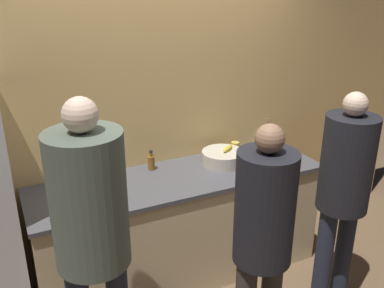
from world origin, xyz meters
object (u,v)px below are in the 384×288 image
utensil_crock (267,139)px  person_right (344,182)px  cup_yellow (235,146)px  person_left (91,222)px  fruit_bowl (223,157)px  bottle_dark (246,169)px  bottle_green (282,158)px  person_center (263,231)px  bottle_amber (151,162)px

utensil_crock → person_right: bearing=-92.3°
person_right → cup_yellow: (-0.27, 1.05, -0.05)m
person_left → fruit_bowl: size_ratio=5.18×
person_left → bottle_dark: bearing=21.0°
person_left → bottle_green: (1.69, 0.55, -0.15)m
person_right → utensil_crock: (0.04, 1.00, -0.02)m
bottle_dark → cup_yellow: size_ratio=2.19×
person_center → fruit_bowl: 1.13m
person_right → fruit_bowl: size_ratio=4.71×
cup_yellow → bottle_dark: bearing=-112.3°
utensil_crock → bottle_amber: (-1.14, -0.02, -0.01)m
fruit_bowl → cup_yellow: size_ratio=4.63×
person_center → bottle_amber: 1.25m
person_left → fruit_bowl: person_left is taller
bottle_dark → bottle_green: bottle_green is taller
bottle_green → cup_yellow: (-0.17, 0.45, -0.03)m
person_left → bottle_green: 1.79m
person_left → person_center: (0.93, -0.29, -0.16)m
person_left → person_center: person_left is taller
fruit_bowl → bottle_dark: 0.29m
person_left → person_center: 0.99m
bottle_dark → bottle_amber: bearing=144.8°
bottle_amber → bottle_dark: bearing=-35.2°
utensil_crock → cup_yellow: size_ratio=3.54×
person_center → bottle_green: person_center is taller
person_left → fruit_bowl: (1.28, 0.79, -0.17)m
bottle_green → fruit_bowl: bearing=149.6°
person_left → bottle_amber: size_ratio=11.17×
bottle_green → cup_yellow: size_ratio=2.35×
bottle_dark → bottle_green: size_ratio=0.93×
fruit_bowl → bottle_amber: bottle_amber is taller
person_right → bottle_dark: (-0.48, 0.55, -0.03)m
bottle_green → utensil_crock: bearing=71.1°
fruit_bowl → utensil_crock: utensil_crock is taller
bottle_amber → bottle_green: (1.00, -0.39, 0.01)m
bottle_amber → bottle_green: size_ratio=0.91×
bottle_dark → bottle_green: 0.38m
bottle_amber → cup_yellow: bottle_amber is taller
person_center → person_right: 0.89m
bottle_dark → cup_yellow: (0.20, 0.50, -0.03)m
fruit_bowl → bottle_green: 0.48m
person_right → bottle_green: 0.60m
utensil_crock → bottle_dark: utensil_crock is taller
person_center → fruit_bowl: size_ratio=4.64×
person_left → bottle_amber: person_left is taller
person_left → cup_yellow: size_ratio=24.00×
person_right → cup_yellow: 1.08m
person_center → person_right: (0.86, 0.24, 0.02)m
utensil_crock → bottle_green: 0.43m
utensil_crock → cup_yellow: 0.32m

